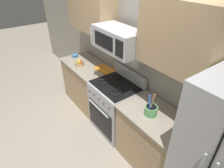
{
  "coord_description": "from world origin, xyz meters",
  "views": [
    {
      "loc": [
        2.05,
        -0.9,
        2.58
      ],
      "look_at": [
        0.08,
        0.54,
        1.03
      ],
      "focal_mm": 30.56,
      "sensor_mm": 36.0,
      "label": 1
    }
  ],
  "objects_px": {
    "fruit_basket": "(79,63)",
    "bottle_soy": "(188,119)",
    "cutting_board": "(105,69)",
    "microwave": "(118,39)",
    "refrigerator": "(222,165)",
    "range_oven": "(116,107)",
    "prep_bowl": "(75,55)",
    "utensil_crock": "(151,110)",
    "bottle_hot_sauce": "(179,122)"
  },
  "relations": [
    {
      "from": "utensil_crock",
      "to": "fruit_basket",
      "type": "relative_size",
      "value": 1.71
    },
    {
      "from": "utensil_crock",
      "to": "bottle_soy",
      "type": "distance_m",
      "value": 0.45
    },
    {
      "from": "microwave",
      "to": "prep_bowl",
      "type": "xyz_separation_m",
      "value": [
        -1.4,
        -0.05,
        -0.74
      ]
    },
    {
      "from": "refrigerator",
      "to": "fruit_basket",
      "type": "distance_m",
      "value": 2.77
    },
    {
      "from": "prep_bowl",
      "to": "fruit_basket",
      "type": "bearing_deg",
      "value": -14.28
    },
    {
      "from": "range_oven",
      "to": "utensil_crock",
      "type": "relative_size",
      "value": 3.39
    },
    {
      "from": "fruit_basket",
      "to": "bottle_soy",
      "type": "relative_size",
      "value": 0.81
    },
    {
      "from": "refrigerator",
      "to": "bottle_soy",
      "type": "relative_size",
      "value": 7.91
    },
    {
      "from": "range_oven",
      "to": "prep_bowl",
      "type": "height_order",
      "value": "range_oven"
    },
    {
      "from": "fruit_basket",
      "to": "bottle_soy",
      "type": "height_order",
      "value": "bottle_soy"
    },
    {
      "from": "range_oven",
      "to": "cutting_board",
      "type": "xyz_separation_m",
      "value": [
        -0.55,
        0.17,
        0.44
      ]
    },
    {
      "from": "utensil_crock",
      "to": "prep_bowl",
      "type": "bearing_deg",
      "value": 179.24
    },
    {
      "from": "microwave",
      "to": "bottle_hot_sauce",
      "type": "xyz_separation_m",
      "value": [
        1.18,
        0.01,
        -0.67
      ]
    },
    {
      "from": "microwave",
      "to": "utensil_crock",
      "type": "bearing_deg",
      "value": -5.41
    },
    {
      "from": "bottle_hot_sauce",
      "to": "bottle_soy",
      "type": "bearing_deg",
      "value": 70.65
    },
    {
      "from": "refrigerator",
      "to": "utensil_crock",
      "type": "xyz_separation_m",
      "value": [
        -0.94,
        -0.03,
        0.07
      ]
    },
    {
      "from": "prep_bowl",
      "to": "cutting_board",
      "type": "bearing_deg",
      "value": 12.31
    },
    {
      "from": "prep_bowl",
      "to": "bottle_soy",
      "type": "bearing_deg",
      "value": 3.82
    },
    {
      "from": "utensil_crock",
      "to": "bottle_hot_sauce",
      "type": "bearing_deg",
      "value": 14.21
    },
    {
      "from": "refrigerator",
      "to": "bottle_soy",
      "type": "xyz_separation_m",
      "value": [
        -0.53,
        0.17,
        0.11
      ]
    },
    {
      "from": "microwave",
      "to": "bottle_hot_sauce",
      "type": "height_order",
      "value": "microwave"
    },
    {
      "from": "range_oven",
      "to": "refrigerator",
      "type": "distance_m",
      "value": 1.81
    },
    {
      "from": "fruit_basket",
      "to": "bottle_hot_sauce",
      "type": "relative_size",
      "value": 0.91
    },
    {
      "from": "utensil_crock",
      "to": "cutting_board",
      "type": "relative_size",
      "value": 0.83
    },
    {
      "from": "cutting_board",
      "to": "microwave",
      "type": "bearing_deg",
      "value": -14.21
    },
    {
      "from": "bottle_hot_sauce",
      "to": "prep_bowl",
      "type": "bearing_deg",
      "value": -178.61
    },
    {
      "from": "utensil_crock",
      "to": "bottle_hot_sauce",
      "type": "distance_m",
      "value": 0.37
    },
    {
      "from": "refrigerator",
      "to": "cutting_board",
      "type": "distance_m",
      "value": 2.31
    },
    {
      "from": "fruit_basket",
      "to": "bottle_soy",
      "type": "distance_m",
      "value": 2.25
    },
    {
      "from": "microwave",
      "to": "prep_bowl",
      "type": "relative_size",
      "value": 5.78
    },
    {
      "from": "microwave",
      "to": "cutting_board",
      "type": "relative_size",
      "value": 2.02
    },
    {
      "from": "fruit_basket",
      "to": "cutting_board",
      "type": "distance_m",
      "value": 0.55
    },
    {
      "from": "refrigerator",
      "to": "utensil_crock",
      "type": "distance_m",
      "value": 0.94
    },
    {
      "from": "cutting_board",
      "to": "bottle_hot_sauce",
      "type": "height_order",
      "value": "bottle_hot_sauce"
    },
    {
      "from": "range_oven",
      "to": "utensil_crock",
      "type": "height_order",
      "value": "utensil_crock"
    },
    {
      "from": "fruit_basket",
      "to": "prep_bowl",
      "type": "bearing_deg",
      "value": 165.72
    },
    {
      "from": "microwave",
      "to": "range_oven",
      "type": "bearing_deg",
      "value": -89.99
    },
    {
      "from": "refrigerator",
      "to": "prep_bowl",
      "type": "distance_m",
      "value": 3.16
    },
    {
      "from": "refrigerator",
      "to": "fruit_basket",
      "type": "height_order",
      "value": "refrigerator"
    },
    {
      "from": "cutting_board",
      "to": "bottle_hot_sauce",
      "type": "relative_size",
      "value": 1.88
    },
    {
      "from": "cutting_board",
      "to": "bottle_soy",
      "type": "relative_size",
      "value": 1.69
    },
    {
      "from": "range_oven",
      "to": "microwave",
      "type": "relative_size",
      "value": 1.39
    },
    {
      "from": "utensil_crock",
      "to": "cutting_board",
      "type": "distance_m",
      "value": 1.38
    },
    {
      "from": "microwave",
      "to": "cutting_board",
      "type": "height_order",
      "value": "microwave"
    },
    {
      "from": "range_oven",
      "to": "cutting_board",
      "type": "relative_size",
      "value": 2.8
    },
    {
      "from": "refrigerator",
      "to": "bottle_soy",
      "type": "distance_m",
      "value": 0.57
    },
    {
      "from": "microwave",
      "to": "refrigerator",
      "type": "bearing_deg",
      "value": -1.49
    },
    {
      "from": "range_oven",
      "to": "utensil_crock",
      "type": "bearing_deg",
      "value": -3.45
    },
    {
      "from": "range_oven",
      "to": "utensil_crock",
      "type": "xyz_separation_m",
      "value": [
        0.82,
        -0.05,
        0.51
      ]
    },
    {
      "from": "bottle_soy",
      "to": "prep_bowl",
      "type": "relative_size",
      "value": 1.69
    }
  ]
}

